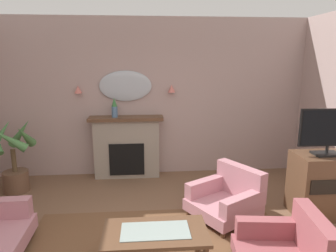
{
  "coord_description": "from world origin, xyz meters",
  "views": [
    {
      "loc": [
        -0.15,
        -2.71,
        2.2
      ],
      "look_at": [
        0.22,
        1.78,
        1.2
      ],
      "focal_mm": 32.47,
      "sensor_mm": 36.0,
      "label": 1
    }
  ],
  "objects_px": {
    "fireplace": "(127,148)",
    "potted_plant_corner_palm": "(13,158)",
    "mantel_vase_left": "(114,108)",
    "tv_cabinet": "(322,185)",
    "wall_sconce_right": "(172,89)",
    "coffee_table": "(155,236)",
    "armchair_beside_couch": "(228,197)",
    "tv_flatscreen": "(329,131)",
    "wall_mirror": "(125,86)",
    "wall_sconce_left": "(78,89)"
  },
  "relations": [
    {
      "from": "coffee_table",
      "to": "wall_sconce_left",
      "type": "bearing_deg",
      "value": 114.85
    },
    {
      "from": "mantel_vase_left",
      "to": "coffee_table",
      "type": "height_order",
      "value": "mantel_vase_left"
    },
    {
      "from": "wall_mirror",
      "to": "coffee_table",
      "type": "distance_m",
      "value": 3.13
    },
    {
      "from": "tv_cabinet",
      "to": "mantel_vase_left",
      "type": "bearing_deg",
      "value": 151.48
    },
    {
      "from": "tv_flatscreen",
      "to": "potted_plant_corner_palm",
      "type": "distance_m",
      "value": 4.87
    },
    {
      "from": "tv_flatscreen",
      "to": "potted_plant_corner_palm",
      "type": "relative_size",
      "value": 0.68
    },
    {
      "from": "wall_sconce_right",
      "to": "tv_flatscreen",
      "type": "distance_m",
      "value": 2.71
    },
    {
      "from": "wall_sconce_left",
      "to": "tv_flatscreen",
      "type": "distance_m",
      "value": 4.12
    },
    {
      "from": "wall_mirror",
      "to": "tv_flatscreen",
      "type": "distance_m",
      "value": 3.42
    },
    {
      "from": "wall_sconce_left",
      "to": "wall_sconce_right",
      "type": "height_order",
      "value": "same"
    },
    {
      "from": "mantel_vase_left",
      "to": "coffee_table",
      "type": "xyz_separation_m",
      "value": [
        0.63,
        -2.63,
        -0.95
      ]
    },
    {
      "from": "wall_mirror",
      "to": "potted_plant_corner_palm",
      "type": "xyz_separation_m",
      "value": [
        -1.85,
        -0.67,
        -1.11
      ]
    },
    {
      "from": "tv_flatscreen",
      "to": "tv_cabinet",
      "type": "bearing_deg",
      "value": 90.0
    },
    {
      "from": "mantel_vase_left",
      "to": "wall_sconce_left",
      "type": "distance_m",
      "value": 0.74
    },
    {
      "from": "wall_sconce_left",
      "to": "mantel_vase_left",
      "type": "bearing_deg",
      "value": -10.46
    },
    {
      "from": "wall_mirror",
      "to": "potted_plant_corner_palm",
      "type": "distance_m",
      "value": 2.26
    },
    {
      "from": "tv_flatscreen",
      "to": "wall_sconce_right",
      "type": "bearing_deg",
      "value": 137.98
    },
    {
      "from": "mantel_vase_left",
      "to": "tv_cabinet",
      "type": "bearing_deg",
      "value": -28.52
    },
    {
      "from": "wall_mirror",
      "to": "wall_sconce_right",
      "type": "height_order",
      "value": "wall_mirror"
    },
    {
      "from": "wall_sconce_right",
      "to": "tv_flatscreen",
      "type": "relative_size",
      "value": 0.17
    },
    {
      "from": "coffee_table",
      "to": "armchair_beside_couch",
      "type": "distance_m",
      "value": 1.46
    },
    {
      "from": "coffee_table",
      "to": "potted_plant_corner_palm",
      "type": "bearing_deg",
      "value": 136.85
    },
    {
      "from": "wall_sconce_left",
      "to": "coffee_table",
      "type": "height_order",
      "value": "wall_sconce_left"
    },
    {
      "from": "armchair_beside_couch",
      "to": "fireplace",
      "type": "bearing_deg",
      "value": 131.83
    },
    {
      "from": "tv_cabinet",
      "to": "tv_flatscreen",
      "type": "bearing_deg",
      "value": -90.0
    },
    {
      "from": "wall_sconce_left",
      "to": "wall_sconce_right",
      "type": "relative_size",
      "value": 1.0
    },
    {
      "from": "mantel_vase_left",
      "to": "wall_sconce_right",
      "type": "distance_m",
      "value": 1.11
    },
    {
      "from": "mantel_vase_left",
      "to": "potted_plant_corner_palm",
      "type": "distance_m",
      "value": 1.87
    },
    {
      "from": "wall_sconce_right",
      "to": "armchair_beside_couch",
      "type": "height_order",
      "value": "wall_sconce_right"
    },
    {
      "from": "wall_mirror",
      "to": "wall_sconce_left",
      "type": "height_order",
      "value": "wall_mirror"
    },
    {
      "from": "wall_mirror",
      "to": "wall_sconce_left",
      "type": "bearing_deg",
      "value": -176.63
    },
    {
      "from": "wall_sconce_left",
      "to": "coffee_table",
      "type": "distance_m",
      "value": 3.29
    },
    {
      "from": "wall_mirror",
      "to": "armchair_beside_couch",
      "type": "height_order",
      "value": "wall_mirror"
    },
    {
      "from": "fireplace",
      "to": "wall_sconce_right",
      "type": "relative_size",
      "value": 9.71
    },
    {
      "from": "wall_sconce_left",
      "to": "tv_cabinet",
      "type": "relative_size",
      "value": 0.16
    },
    {
      "from": "potted_plant_corner_palm",
      "to": "wall_sconce_right",
      "type": "bearing_deg",
      "value": 13.03
    },
    {
      "from": "fireplace",
      "to": "potted_plant_corner_palm",
      "type": "relative_size",
      "value": 1.1
    },
    {
      "from": "armchair_beside_couch",
      "to": "tv_flatscreen",
      "type": "bearing_deg",
      "value": -1.7
    },
    {
      "from": "wall_sconce_left",
      "to": "potted_plant_corner_palm",
      "type": "relative_size",
      "value": 0.11
    },
    {
      "from": "mantel_vase_left",
      "to": "tv_flatscreen",
      "type": "distance_m",
      "value": 3.47
    },
    {
      "from": "wall_sconce_right",
      "to": "tv_flatscreen",
      "type": "height_order",
      "value": "wall_sconce_right"
    },
    {
      "from": "fireplace",
      "to": "mantel_vase_left",
      "type": "bearing_deg",
      "value": -171.94
    },
    {
      "from": "wall_sconce_right",
      "to": "coffee_table",
      "type": "height_order",
      "value": "wall_sconce_right"
    },
    {
      "from": "coffee_table",
      "to": "wall_mirror",
      "type": "bearing_deg",
      "value": 98.62
    },
    {
      "from": "fireplace",
      "to": "armchair_beside_couch",
      "type": "relative_size",
      "value": 1.22
    },
    {
      "from": "wall_sconce_right",
      "to": "potted_plant_corner_palm",
      "type": "bearing_deg",
      "value": -166.97
    },
    {
      "from": "fireplace",
      "to": "tv_flatscreen",
      "type": "xyz_separation_m",
      "value": [
        2.84,
        -1.7,
        0.68
      ]
    },
    {
      "from": "fireplace",
      "to": "potted_plant_corner_palm",
      "type": "distance_m",
      "value": 1.92
    },
    {
      "from": "fireplace",
      "to": "wall_sconce_right",
      "type": "height_order",
      "value": "wall_sconce_right"
    },
    {
      "from": "wall_sconce_left",
      "to": "armchair_beside_couch",
      "type": "bearing_deg",
      "value": -36.87
    }
  ]
}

